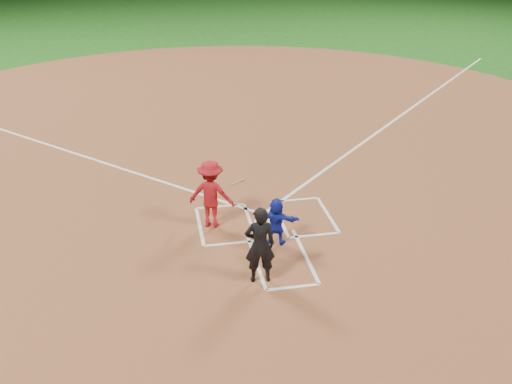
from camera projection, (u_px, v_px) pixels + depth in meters
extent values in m
plane|color=#175114|center=(265.00, 221.00, 13.87)|extent=(120.00, 120.00, 0.00)
cylinder|color=brown|center=(229.00, 135.00, 19.15)|extent=(28.00, 28.00, 0.01)
cylinder|color=white|center=(265.00, 220.00, 13.86)|extent=(0.60, 0.60, 0.02)
imported|color=#1423AA|center=(276.00, 222.00, 12.67)|extent=(1.08, 0.65, 1.11)
imported|color=black|center=(260.00, 245.00, 11.25)|extent=(0.64, 0.44, 1.67)
cube|color=white|center=(220.00, 206.00, 14.50)|extent=(1.22, 0.08, 0.01)
cube|color=white|center=(231.00, 243.00, 12.89)|extent=(1.22, 0.08, 0.01)
cube|color=white|center=(250.00, 221.00, 13.80)|extent=(0.08, 1.83, 0.01)
cube|color=white|center=(200.00, 226.00, 13.60)|extent=(0.08, 1.83, 0.01)
cube|color=white|center=(295.00, 200.00, 14.83)|extent=(1.22, 0.08, 0.01)
cube|color=white|center=(314.00, 235.00, 13.22)|extent=(1.22, 0.08, 0.01)
cube|color=white|center=(280.00, 219.00, 13.92)|extent=(0.08, 1.83, 0.01)
cube|color=white|center=(328.00, 214.00, 14.12)|extent=(0.08, 1.83, 0.01)
cube|color=white|center=(256.00, 260.00, 12.27)|extent=(0.08, 2.20, 0.01)
cube|color=white|center=(305.00, 255.00, 12.46)|extent=(0.08, 2.20, 0.01)
cube|color=white|center=(293.00, 287.00, 11.40)|extent=(1.10, 0.08, 0.01)
cube|color=white|center=(409.00, 110.00, 21.53)|extent=(14.21, 14.21, 0.01)
cube|color=white|center=(16.00, 134.00, 19.17)|extent=(14.21, 14.21, 0.01)
imported|color=#A2121A|center=(211.00, 194.00, 13.29)|extent=(1.22, 0.95, 1.65)
cylinder|color=#AB703E|center=(237.00, 183.00, 13.12)|extent=(0.49, 0.75, 0.28)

